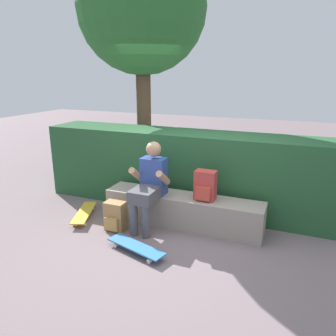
{
  "coord_description": "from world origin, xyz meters",
  "views": [
    {
      "loc": [
        1.41,
        -3.71,
        2.09
      ],
      "look_at": [
        -0.2,
        0.22,
        0.84
      ],
      "focal_mm": 34.59,
      "sensor_mm": 36.0,
      "label": 1
    }
  ],
  "objects_px": {
    "bench_main": "(183,210)",
    "backpack_on_ground": "(115,216)",
    "skateboard_near_person": "(136,247)",
    "person_skater": "(150,183)",
    "skateboard_beside_bench": "(84,213)",
    "backpack_on_bench": "(205,186)"
  },
  "relations": [
    {
      "from": "bench_main",
      "to": "skateboard_beside_bench",
      "type": "distance_m",
      "value": 1.49
    },
    {
      "from": "skateboard_near_person",
      "to": "bench_main",
      "type": "bearing_deg",
      "value": 73.66
    },
    {
      "from": "backpack_on_bench",
      "to": "backpack_on_ground",
      "type": "distance_m",
      "value": 1.31
    },
    {
      "from": "person_skater",
      "to": "bench_main",
      "type": "bearing_deg",
      "value": 27.14
    },
    {
      "from": "person_skater",
      "to": "backpack_on_ground",
      "type": "relative_size",
      "value": 2.99
    },
    {
      "from": "skateboard_beside_bench",
      "to": "backpack_on_ground",
      "type": "height_order",
      "value": "backpack_on_ground"
    },
    {
      "from": "backpack_on_bench",
      "to": "backpack_on_ground",
      "type": "bearing_deg",
      "value": -157.62
    },
    {
      "from": "bench_main",
      "to": "skateboard_near_person",
      "type": "bearing_deg",
      "value": -106.34
    },
    {
      "from": "skateboard_beside_bench",
      "to": "backpack_on_bench",
      "type": "height_order",
      "value": "backpack_on_bench"
    },
    {
      "from": "person_skater",
      "to": "skateboard_beside_bench",
      "type": "distance_m",
      "value": 1.19
    },
    {
      "from": "skateboard_near_person",
      "to": "backpack_on_ground",
      "type": "bearing_deg",
      "value": 141.66
    },
    {
      "from": "skateboard_beside_bench",
      "to": "backpack_on_bench",
      "type": "relative_size",
      "value": 2.04
    },
    {
      "from": "person_skater",
      "to": "backpack_on_ground",
      "type": "distance_m",
      "value": 0.66
    },
    {
      "from": "backpack_on_ground",
      "to": "skateboard_near_person",
      "type": "bearing_deg",
      "value": -38.34
    },
    {
      "from": "bench_main",
      "to": "backpack_on_ground",
      "type": "xyz_separation_m",
      "value": [
        -0.82,
        -0.48,
        -0.03
      ]
    },
    {
      "from": "bench_main",
      "to": "backpack_on_bench",
      "type": "height_order",
      "value": "backpack_on_bench"
    },
    {
      "from": "skateboard_near_person",
      "to": "backpack_on_ground",
      "type": "height_order",
      "value": "backpack_on_ground"
    },
    {
      "from": "backpack_on_ground",
      "to": "person_skater",
      "type": "bearing_deg",
      "value": 33.28
    },
    {
      "from": "person_skater",
      "to": "skateboard_near_person",
      "type": "bearing_deg",
      "value": -78.6
    },
    {
      "from": "bench_main",
      "to": "skateboard_near_person",
      "type": "relative_size",
      "value": 2.73
    },
    {
      "from": "bench_main",
      "to": "person_skater",
      "type": "relative_size",
      "value": 1.88
    },
    {
      "from": "skateboard_near_person",
      "to": "backpack_on_bench",
      "type": "height_order",
      "value": "backpack_on_bench"
    }
  ]
}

